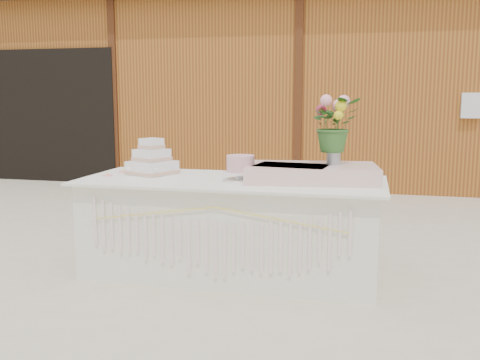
# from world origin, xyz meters

# --- Properties ---
(ground) EXTENTS (80.00, 80.00, 0.00)m
(ground) POSITION_xyz_m (0.00, 0.00, 0.00)
(ground) COLOR beige
(ground) RESTS_ON ground
(barn) EXTENTS (12.60, 4.60, 3.30)m
(barn) POSITION_xyz_m (-0.01, 5.99, 1.68)
(barn) COLOR #9A5E20
(barn) RESTS_ON ground
(cake_table) EXTENTS (2.40, 1.00, 0.77)m
(cake_table) POSITION_xyz_m (0.00, -0.00, 0.39)
(cake_table) COLOR white
(cake_table) RESTS_ON ground
(wedding_cake) EXTENTS (0.44, 0.44, 0.30)m
(wedding_cake) POSITION_xyz_m (-0.72, 0.12, 0.87)
(wedding_cake) COLOR white
(wedding_cake) RESTS_ON cake_table
(pink_cake_stand) EXTENTS (0.28, 0.28, 0.20)m
(pink_cake_stand) POSITION_xyz_m (0.09, -0.05, 0.88)
(pink_cake_stand) COLOR white
(pink_cake_stand) RESTS_ON cake_table
(satin_runner) EXTENTS (1.06, 0.70, 0.13)m
(satin_runner) POSITION_xyz_m (0.62, 0.07, 0.83)
(satin_runner) COLOR beige
(satin_runner) RESTS_ON cake_table
(flower_vase) EXTENTS (0.11, 0.11, 0.15)m
(flower_vase) POSITION_xyz_m (0.79, 0.12, 0.97)
(flower_vase) COLOR #B5B5BA
(flower_vase) RESTS_ON satin_runner
(bouquet) EXTENTS (0.48, 0.46, 0.42)m
(bouquet) POSITION_xyz_m (0.79, 0.12, 1.25)
(bouquet) COLOR #346428
(bouquet) RESTS_ON flower_vase
(loose_flowers) EXTENTS (0.27, 0.41, 0.02)m
(loose_flowers) POSITION_xyz_m (-0.97, 0.09, 0.78)
(loose_flowers) COLOR pink
(loose_flowers) RESTS_ON cake_table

